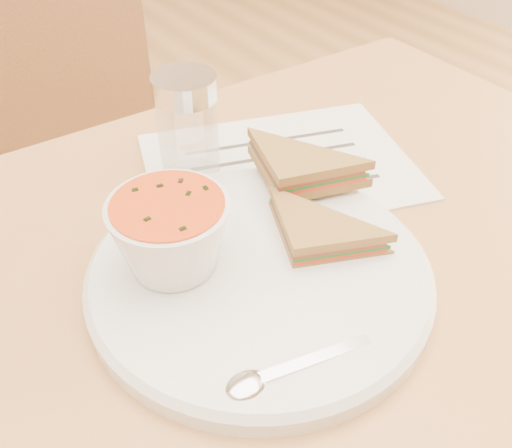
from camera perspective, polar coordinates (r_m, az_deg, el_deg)
chair_far at (r=1.13m, az=-14.15°, el=2.25°), size 0.44×0.44×0.92m
plate at (r=0.52m, az=0.33°, el=-5.09°), size 0.32×0.32×0.02m
soup_bowl at (r=0.50m, az=-8.46°, el=-1.38°), size 0.13×0.13×0.07m
sandwich_half_a at (r=0.50m, az=3.72°, el=-3.79°), size 0.13×0.13×0.03m
sandwich_half_b at (r=0.56m, az=2.31°, el=3.12°), size 0.13×0.13×0.03m
spoon at (r=0.45m, az=5.02°, el=-13.68°), size 0.17×0.06×0.01m
paper_menu at (r=0.67m, az=2.38°, el=5.86°), size 0.36×0.31×0.00m
condiment_shaker at (r=0.63m, az=-6.82°, el=9.39°), size 0.09×0.09×0.12m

